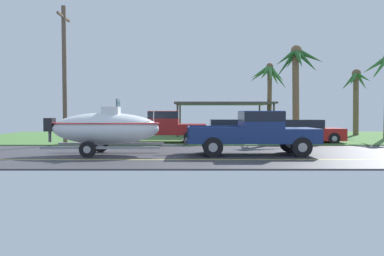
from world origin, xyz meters
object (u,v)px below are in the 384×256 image
at_px(boat_on_trailer, 104,128).
at_px(parked_sedan_near, 299,132).
at_px(palm_tree_near_left, 296,70).
at_px(parked_sedan_far, 234,131).
at_px(palm_tree_far_left, 354,88).
at_px(pickup_truck_towing, 258,130).
at_px(carport_awning, 221,104).
at_px(parked_pickup_background, 162,125).
at_px(palm_tree_near_right, 268,80).
at_px(utility_pole, 63,73).

distance_m(boat_on_trailer, parked_sedan_near, 11.60).
distance_m(boat_on_trailer, palm_tree_near_left, 13.73).
distance_m(parked_sedan_far, palm_tree_far_left, 12.26).
distance_m(pickup_truck_towing, carport_awning, 13.29).
xyz_separation_m(parked_pickup_background, palm_tree_near_right, (7.42, 5.65, 3.17)).
height_order(palm_tree_far_left, utility_pole, utility_pole).
bearing_deg(parked_pickup_background, parked_sedan_far, 7.18).
bearing_deg(parked_sedan_far, pickup_truck_towing, -87.87).
bearing_deg(parked_sedan_far, palm_tree_near_left, 22.65).
bearing_deg(carport_awning, palm_tree_far_left, -2.86).
bearing_deg(parked_sedan_far, parked_pickup_background, -172.82).
height_order(palm_tree_near_left, palm_tree_near_right, palm_tree_near_left).
relative_size(parked_sedan_far, palm_tree_far_left, 0.90).
distance_m(parked_sedan_far, carport_awning, 7.01).
xyz_separation_m(boat_on_trailer, palm_tree_near_right, (9.41, 11.54, 3.10)).
bearing_deg(palm_tree_near_left, palm_tree_far_left, 37.46).
distance_m(palm_tree_near_left, palm_tree_near_right, 3.52).
xyz_separation_m(parked_sedan_far, palm_tree_near_left, (4.23, 1.76, 3.86)).
bearing_deg(utility_pole, boat_on_trailer, -54.54).
xyz_separation_m(pickup_truck_towing, parked_pickup_background, (-4.50, 5.90, 0.02)).
height_order(pickup_truck_towing, parked_sedan_far, pickup_truck_towing).
bearing_deg(parked_sedan_near, utility_pole, -175.48).
bearing_deg(palm_tree_near_right, pickup_truck_towing, -104.23).
height_order(boat_on_trailer, parked_sedan_far, boat_on_trailer).
xyz_separation_m(carport_awning, palm_tree_near_left, (4.40, -5.01, 2.06)).
bearing_deg(pickup_truck_towing, carport_awning, 91.82).
bearing_deg(parked_pickup_background, boat_on_trailer, -108.61).
relative_size(parked_sedan_far, utility_pole, 0.62).
xyz_separation_m(parked_sedan_far, carport_awning, (-0.18, 6.78, 1.80)).
height_order(boat_on_trailer, parked_sedan_near, boat_on_trailer).
xyz_separation_m(boat_on_trailer, palm_tree_near_left, (10.47, 8.20, 3.42)).
height_order(pickup_truck_towing, palm_tree_near_left, palm_tree_near_left).
xyz_separation_m(boat_on_trailer, carport_awning, (6.06, 13.21, 1.37)).
height_order(pickup_truck_towing, carport_awning, carport_awning).
distance_m(carport_awning, palm_tree_near_right, 4.12).
bearing_deg(parked_sedan_far, parked_sedan_near, -9.16).
xyz_separation_m(parked_sedan_near, palm_tree_far_left, (6.31, 6.87, 3.04)).
distance_m(parked_sedan_near, parked_sedan_far, 3.83).
bearing_deg(pickup_truck_towing, boat_on_trailer, 180.00).
bearing_deg(pickup_truck_towing, parked_sedan_near, 58.68).
xyz_separation_m(carport_awning, palm_tree_near_right, (3.35, -1.67, 1.73)).
xyz_separation_m(pickup_truck_towing, parked_sedan_far, (-0.24, 6.43, -0.35)).
distance_m(parked_pickup_background, carport_awning, 8.49).
xyz_separation_m(palm_tree_near_right, utility_pole, (-12.80, -6.78, -0.25)).
bearing_deg(palm_tree_far_left, palm_tree_near_left, -142.54).
distance_m(boat_on_trailer, parked_pickup_background, 6.22).
height_order(parked_sedan_far, palm_tree_near_right, palm_tree_near_right).
height_order(pickup_truck_towing, palm_tree_far_left, palm_tree_far_left).
height_order(parked_pickup_background, carport_awning, carport_awning).
bearing_deg(palm_tree_far_left, pickup_truck_towing, -127.83).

